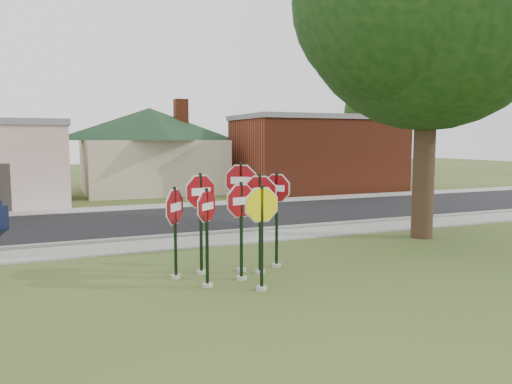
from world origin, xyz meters
name	(u,v)px	position (x,y,z in m)	size (l,w,h in m)	color
ground	(252,294)	(0.00, 0.00, 0.00)	(120.00, 120.00, 0.00)	#384B1C
sidewalk_near	(186,243)	(0.00, 5.50, 0.03)	(60.00, 1.60, 0.06)	gray
road	(158,221)	(0.00, 10.00, 0.02)	(60.00, 7.00, 0.04)	black
sidewalk_far	(140,207)	(0.00, 14.30, 0.03)	(60.00, 1.60, 0.06)	gray
curb	(179,236)	(0.00, 6.50, 0.07)	(60.00, 0.20, 0.14)	gray
stop_sign_center	(241,217)	(0.16, 1.07, 1.47)	(1.05, 0.29, 2.39)	#A7A49B
stop_sign_yellow	(262,224)	(0.28, 0.16, 1.45)	(1.06, 0.24, 2.39)	#A7A49B
stop_sign_left	(207,226)	(-0.74, 0.83, 1.37)	(0.74, 0.66, 2.29)	#A7A49B
stop_sign_right	(260,209)	(0.77, 1.41, 1.59)	(0.98, 0.58, 2.55)	#A7A49B
stop_sign_back_right	(241,201)	(0.41, 1.76, 1.76)	(0.97, 0.48, 2.79)	#A7A49B
stop_sign_back_left	(201,208)	(-0.55, 1.93, 1.60)	(1.09, 0.30, 2.57)	#A7A49B
stop_sign_far_right	(277,207)	(1.41, 1.83, 1.55)	(0.63, 0.80, 2.53)	#A7A49B
stop_sign_far_left	(175,220)	(-1.22, 1.77, 1.39)	(0.76, 0.92, 2.28)	#A7A49B
building_house	(150,133)	(2.00, 22.00, 3.65)	(11.60, 11.60, 6.20)	beige
building_brick	(318,153)	(12.00, 18.50, 2.40)	(10.20, 6.20, 4.75)	maroon
bg_tree_right	(378,112)	(22.00, 26.00, 5.58)	(5.60, 5.60, 8.40)	#312315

